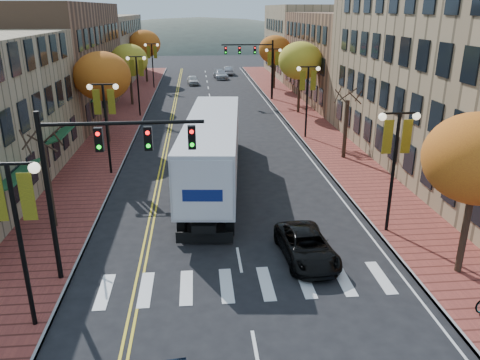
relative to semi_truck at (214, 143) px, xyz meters
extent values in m
plane|color=black|center=(0.68, -13.82, -2.62)|extent=(200.00, 200.00, 0.00)
cube|color=brown|center=(-8.32, 18.68, -2.54)|extent=(4.00, 85.00, 0.15)
cube|color=brown|center=(9.68, 18.68, -2.54)|extent=(4.00, 85.00, 0.15)
cube|color=brown|center=(-16.32, 22.18, 2.88)|extent=(12.00, 24.00, 11.00)
cube|color=#9E8966|center=(-16.32, 47.18, 2.13)|extent=(12.00, 26.00, 9.50)
cube|color=brown|center=(19.18, 28.18, 2.38)|extent=(15.00, 24.00, 10.00)
cube|color=#9E8966|center=(19.18, 50.18, 2.88)|extent=(15.00, 20.00, 11.00)
cylinder|color=#382619|center=(-8.32, -5.82, -0.37)|extent=(0.28, 0.28, 4.20)
cylinder|color=#382619|center=(-8.32, 10.18, -0.02)|extent=(0.28, 0.28, 4.90)
ellipsoid|color=orange|center=(-8.32, 10.18, 2.84)|extent=(4.48, 4.48, 3.81)
cylinder|color=#382619|center=(-8.32, 26.18, -0.19)|extent=(0.28, 0.28, 4.55)
ellipsoid|color=gold|center=(-8.32, 26.18, 2.45)|extent=(4.16, 4.16, 3.54)
cylinder|color=#382619|center=(-8.32, 44.18, 0.05)|extent=(0.28, 0.28, 5.04)
ellipsoid|color=orange|center=(-8.32, 44.18, 3.00)|extent=(4.61, 4.61, 3.92)
cylinder|color=#382619|center=(9.68, -11.82, -0.19)|extent=(0.28, 0.28, 4.55)
ellipsoid|color=orange|center=(9.68, -11.82, 2.45)|extent=(4.16, 4.16, 3.54)
cylinder|color=#382619|center=(9.68, 4.18, -0.37)|extent=(0.28, 0.28, 4.20)
cylinder|color=#382619|center=(9.68, 20.18, -0.02)|extent=(0.28, 0.28, 4.90)
ellipsoid|color=gold|center=(9.68, 20.18, 2.84)|extent=(4.48, 4.48, 3.81)
cylinder|color=#382619|center=(9.68, 36.18, -0.09)|extent=(0.28, 0.28, 4.76)
ellipsoid|color=orange|center=(9.68, 36.18, 2.69)|extent=(4.35, 4.35, 3.70)
cylinder|color=black|center=(-6.82, -13.82, 0.38)|extent=(0.16, 0.16, 6.00)
cylinder|color=black|center=(-6.82, -13.82, 3.38)|extent=(1.60, 0.10, 0.10)
sphere|color=#FFF2CC|center=(-6.02, -13.82, 3.23)|extent=(0.36, 0.36, 0.36)
cube|color=gold|center=(-6.37, -13.82, 2.28)|extent=(0.45, 0.03, 1.60)
cylinder|color=black|center=(-6.82, 2.18, 0.38)|extent=(0.16, 0.16, 6.00)
cylinder|color=black|center=(-6.82, 2.18, 3.38)|extent=(1.60, 0.10, 0.10)
sphere|color=#FFF2CC|center=(-7.62, 2.18, 3.23)|extent=(0.36, 0.36, 0.36)
sphere|color=#FFF2CC|center=(-6.02, 2.18, 3.23)|extent=(0.36, 0.36, 0.36)
cube|color=gold|center=(-7.27, 2.18, 2.28)|extent=(0.45, 0.03, 1.60)
cube|color=gold|center=(-6.37, 2.18, 2.28)|extent=(0.45, 0.03, 1.60)
cylinder|color=black|center=(-6.82, 20.18, 0.38)|extent=(0.16, 0.16, 6.00)
cylinder|color=black|center=(-6.82, 20.18, 3.38)|extent=(1.60, 0.10, 0.10)
sphere|color=#FFF2CC|center=(-7.62, 20.18, 3.23)|extent=(0.36, 0.36, 0.36)
sphere|color=#FFF2CC|center=(-6.02, 20.18, 3.23)|extent=(0.36, 0.36, 0.36)
cube|color=gold|center=(-7.27, 20.18, 2.28)|extent=(0.45, 0.03, 1.60)
cube|color=gold|center=(-6.37, 20.18, 2.28)|extent=(0.45, 0.03, 1.60)
cylinder|color=black|center=(-6.82, 38.18, 0.38)|extent=(0.16, 0.16, 6.00)
cylinder|color=black|center=(-6.82, 38.18, 3.38)|extent=(1.60, 0.10, 0.10)
sphere|color=#FFF2CC|center=(-7.62, 38.18, 3.23)|extent=(0.36, 0.36, 0.36)
sphere|color=#FFF2CC|center=(-6.02, 38.18, 3.23)|extent=(0.36, 0.36, 0.36)
cube|color=gold|center=(-7.27, 38.18, 2.28)|extent=(0.45, 0.03, 1.60)
cube|color=gold|center=(-6.37, 38.18, 2.28)|extent=(0.45, 0.03, 1.60)
cylinder|color=black|center=(8.18, -7.82, 0.38)|extent=(0.16, 0.16, 6.00)
cylinder|color=black|center=(8.18, -7.82, 3.38)|extent=(1.60, 0.10, 0.10)
sphere|color=#FFF2CC|center=(7.38, -7.82, 3.23)|extent=(0.36, 0.36, 0.36)
sphere|color=#FFF2CC|center=(8.98, -7.82, 3.23)|extent=(0.36, 0.36, 0.36)
cube|color=gold|center=(7.73, -7.82, 2.28)|extent=(0.45, 0.03, 1.60)
cube|color=gold|center=(8.63, -7.82, 2.28)|extent=(0.45, 0.03, 1.60)
cylinder|color=black|center=(8.18, 10.18, 0.38)|extent=(0.16, 0.16, 6.00)
cylinder|color=black|center=(8.18, 10.18, 3.38)|extent=(1.60, 0.10, 0.10)
sphere|color=#FFF2CC|center=(7.38, 10.18, 3.23)|extent=(0.36, 0.36, 0.36)
sphere|color=#FFF2CC|center=(8.98, 10.18, 3.23)|extent=(0.36, 0.36, 0.36)
cube|color=gold|center=(7.73, 10.18, 2.28)|extent=(0.45, 0.03, 1.60)
cube|color=gold|center=(8.63, 10.18, 2.28)|extent=(0.45, 0.03, 1.60)
cylinder|color=black|center=(8.18, 28.18, 0.38)|extent=(0.16, 0.16, 6.00)
cylinder|color=black|center=(8.18, 28.18, 3.38)|extent=(1.60, 0.10, 0.10)
sphere|color=#FFF2CC|center=(7.38, 28.18, 3.23)|extent=(0.36, 0.36, 0.36)
sphere|color=#FFF2CC|center=(8.98, 28.18, 3.23)|extent=(0.36, 0.36, 0.36)
cube|color=gold|center=(7.73, 28.18, 2.28)|extent=(0.45, 0.03, 1.60)
cube|color=gold|center=(8.63, 28.18, 2.28)|extent=(0.45, 0.03, 1.60)
cylinder|color=black|center=(-6.72, -10.82, 0.88)|extent=(0.20, 0.20, 7.00)
cylinder|color=black|center=(-3.72, -10.82, 3.88)|extent=(6.00, 0.14, 0.14)
cube|color=black|center=(-4.62, -10.82, 3.28)|extent=(0.30, 0.25, 0.90)
sphere|color=#FF0C0C|center=(-4.62, -10.96, 3.53)|extent=(0.16, 0.16, 0.16)
cube|color=black|center=(-2.82, -10.82, 3.28)|extent=(0.30, 0.25, 0.90)
sphere|color=#FF0C0C|center=(-2.82, -10.96, 3.53)|extent=(0.16, 0.16, 0.16)
cube|color=black|center=(-1.20, -10.82, 3.28)|extent=(0.30, 0.25, 0.90)
sphere|color=#FF0C0C|center=(-1.20, -10.96, 3.53)|extent=(0.16, 0.16, 0.16)
cylinder|color=black|center=(8.08, 28.18, 0.88)|extent=(0.20, 0.20, 7.00)
cylinder|color=black|center=(5.08, 28.18, 3.88)|extent=(6.00, 0.14, 0.14)
cube|color=black|center=(5.98, 28.18, 3.28)|extent=(0.30, 0.25, 0.90)
sphere|color=#FF0C0C|center=(5.98, 28.04, 3.53)|extent=(0.16, 0.16, 0.16)
cube|color=black|center=(4.18, 28.18, 3.28)|extent=(0.30, 0.25, 0.90)
sphere|color=#FF0C0C|center=(4.18, 28.04, 3.53)|extent=(0.16, 0.16, 0.16)
cube|color=black|center=(2.56, 28.18, 3.28)|extent=(0.30, 0.25, 0.90)
sphere|color=#FF0C0C|center=(2.56, 28.04, 3.53)|extent=(0.16, 0.16, 0.16)
cube|color=black|center=(-0.14, -1.43, -1.66)|extent=(2.52, 14.59, 0.39)
cube|color=silver|center=(-0.14, -1.43, 0.29)|extent=(4.31, 14.76, 3.13)
cube|color=black|center=(0.73, 7.48, -0.77)|extent=(3.11, 3.61, 2.80)
cylinder|color=black|center=(-1.87, -7.10, -2.06)|extent=(0.50, 1.15, 1.12)
cylinder|color=black|center=(0.47, -7.33, -2.06)|extent=(0.50, 1.15, 1.12)
cylinder|color=black|center=(-1.74, -5.77, -2.06)|extent=(0.50, 1.15, 1.12)
cylinder|color=black|center=(0.60, -5.99, -2.06)|extent=(0.50, 1.15, 1.12)
cylinder|color=black|center=(-0.57, 6.26, -2.06)|extent=(0.50, 1.15, 1.12)
cylinder|color=black|center=(1.77, 6.03, -2.06)|extent=(0.50, 1.15, 1.12)
cylinder|color=black|center=(-0.33, 8.71, -2.06)|extent=(0.50, 1.15, 1.12)
cylinder|color=black|center=(2.01, 8.48, -2.06)|extent=(0.50, 1.15, 1.12)
imported|color=black|center=(3.64, -10.03, -1.99)|extent=(2.39, 4.65, 1.26)
imported|color=silver|center=(-1.44, 41.44, -1.97)|extent=(1.85, 3.90, 1.29)
imported|color=#A5A6AC|center=(2.92, 47.10, -1.93)|extent=(2.36, 4.90, 1.38)
imported|color=#B1B2BA|center=(4.53, 51.89, -1.94)|extent=(1.52, 4.13, 1.35)
camera|label=1|loc=(-0.97, -27.96, 7.83)|focal=35.00mm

